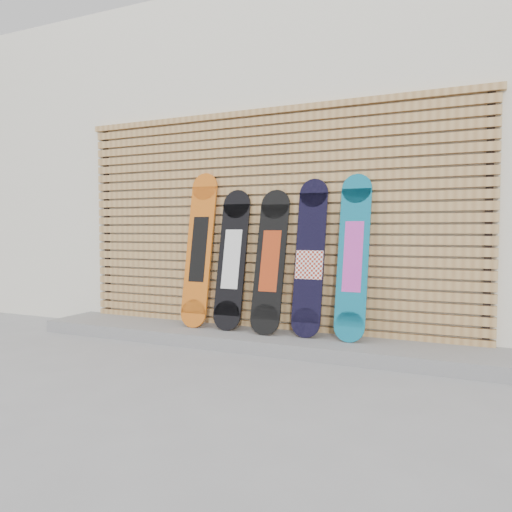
% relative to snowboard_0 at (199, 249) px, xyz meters
% --- Properties ---
extents(ground, '(80.00, 80.00, 0.00)m').
position_rel_snowboard_0_xyz_m(ground, '(0.80, -0.79, -0.90)').
color(ground, gray).
rests_on(ground, ground).
extents(building, '(12.00, 5.00, 3.60)m').
position_rel_snowboard_0_xyz_m(building, '(1.30, 2.71, 0.90)').
color(building, silver).
rests_on(building, ground).
extents(concrete_step, '(4.60, 0.70, 0.12)m').
position_rel_snowboard_0_xyz_m(concrete_step, '(0.65, -0.11, -0.84)').
color(concrete_step, slate).
rests_on(concrete_step, ground).
extents(slat_wall, '(4.26, 0.08, 2.29)m').
position_rel_snowboard_0_xyz_m(slat_wall, '(0.65, 0.18, 0.30)').
color(slat_wall, '#A87B46').
rests_on(slat_wall, ground).
extents(snowboard_0, '(0.29, 0.31, 1.57)m').
position_rel_snowboard_0_xyz_m(snowboard_0, '(0.00, 0.00, 0.00)').
color(snowboard_0, '#CC6015').
rests_on(snowboard_0, concrete_step).
extents(snowboard_1, '(0.29, 0.30, 1.39)m').
position_rel_snowboard_0_xyz_m(snowboard_1, '(0.37, 0.00, -0.09)').
color(snowboard_1, black).
rests_on(snowboard_1, concrete_step).
extents(snowboard_2, '(0.30, 0.35, 1.37)m').
position_rel_snowboard_0_xyz_m(snowboard_2, '(0.79, -0.02, -0.10)').
color(snowboard_2, black).
rests_on(snowboard_2, concrete_step).
extents(snowboard_3, '(0.28, 0.30, 1.46)m').
position_rel_snowboard_0_xyz_m(snowboard_3, '(1.18, 0.01, -0.06)').
color(snowboard_3, black).
rests_on(snowboard_3, concrete_step).
extents(snowboard_4, '(0.27, 0.31, 1.49)m').
position_rel_snowboard_0_xyz_m(snowboard_4, '(1.59, 0.00, -0.04)').
color(snowboard_4, '#0D6783').
rests_on(snowboard_4, concrete_step).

